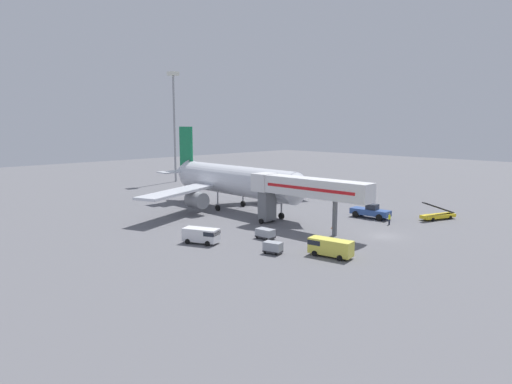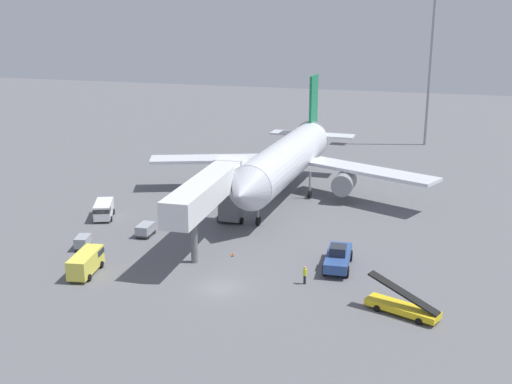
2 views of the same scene
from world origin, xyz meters
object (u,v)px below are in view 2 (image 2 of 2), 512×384
service_van_far_right (103,209)px  safety_cone_alpha (233,254)px  pushback_tug (338,257)px  apron_light_mast (433,36)px  ground_crew_worker_foreground (305,275)px  service_van_near_center (86,261)px  baggage_cart_mid_right (145,229)px  airplane_at_gate (287,159)px  belt_loader_truck (403,306)px  baggage_cart_near_right (83,242)px  jet_bridge (212,190)px

service_van_far_right → safety_cone_alpha: (19.31, -7.28, -0.93)m
safety_cone_alpha → pushback_tug: bearing=0.6°
apron_light_mast → ground_crew_worker_foreground: bearing=-96.5°
service_van_near_center → baggage_cart_mid_right: service_van_near_center is taller
baggage_cart_mid_right → safety_cone_alpha: size_ratio=5.59×
airplane_at_gate → belt_loader_truck: 36.23m
service_van_far_right → baggage_cart_near_right: bearing=-72.5°
ground_crew_worker_foreground → safety_cone_alpha: bearing=152.0°
baggage_cart_near_right → safety_cone_alpha: baggage_cart_near_right is taller
jet_bridge → belt_loader_truck: (21.57, -11.72, -5.31)m
jet_bridge → service_van_near_center: 15.42m
airplane_at_gate → pushback_tug: (11.00, -22.57, -4.27)m
belt_loader_truck → service_van_far_right: 40.58m
belt_loader_truck → baggage_cart_near_right: (-34.27, 5.70, 0.04)m
pushback_tug → safety_cone_alpha: 11.13m
jet_bridge → baggage_cart_mid_right: jet_bridge is taller
service_van_far_right → pushback_tug: bearing=-13.3°
airplane_at_gate → baggage_cart_mid_right: 23.30m
service_van_near_center → service_van_far_right: bearing=114.2°
airplane_at_gate → apron_light_mast: bearing=68.4°
service_van_near_center → airplane_at_gate: bearing=68.3°
service_van_near_center → baggage_cart_mid_right: size_ratio=2.08×
service_van_far_right → jet_bridge: bearing=-14.0°
belt_loader_truck → apron_light_mast: apron_light_mast is taller
pushback_tug → service_van_far_right: 31.24m
baggage_cart_near_right → apron_light_mast: size_ratio=0.08×
pushback_tug → belt_loader_truck: size_ratio=1.03×
service_van_near_center → belt_loader_truck: bearing=-0.1°
jet_bridge → belt_loader_truck: size_ratio=3.10×
service_van_far_right → apron_light_mast: 69.88m
airplane_at_gate → service_van_near_center: size_ratio=7.34×
belt_loader_truck → service_van_far_right: bearing=157.3°
service_van_far_right → baggage_cart_near_right: (3.15, -9.99, -0.36)m
service_van_far_right → baggage_cart_near_right: service_van_far_right is taller
service_van_near_center → ground_crew_worker_foreground: size_ratio=3.12×
airplane_at_gate → baggage_cart_mid_right: size_ratio=15.29×
service_van_near_center → ground_crew_worker_foreground: 21.39m
pushback_tug → service_van_far_right: pushback_tug is taller
ground_crew_worker_foreground → safety_cone_alpha: size_ratio=3.73×
pushback_tug → safety_cone_alpha: bearing=-179.4°
jet_bridge → apron_light_mast: bearing=71.8°
jet_bridge → service_van_near_center: size_ratio=3.67×
baggage_cart_mid_right → service_van_near_center: bearing=-93.7°
service_van_far_right → baggage_cart_near_right: size_ratio=2.09×
jet_bridge → baggage_cart_mid_right: 9.67m
jet_bridge → pushback_tug: 15.71m
baggage_cart_mid_right → baggage_cart_near_right: bearing=-128.8°
airplane_at_gate → service_van_near_center: bearing=-111.7°
airplane_at_gate → apron_light_mast: apron_light_mast is taller
service_van_far_right → safety_cone_alpha: service_van_far_right is taller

